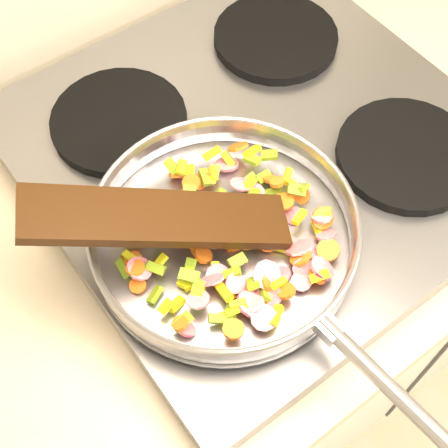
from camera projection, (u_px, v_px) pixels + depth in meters
cooktop at (259, 150)px, 0.87m from camera, size 0.60×0.60×0.04m
grate_fl at (241, 265)px, 0.75m from camera, size 0.19×0.19×0.02m
grate_fr at (407, 155)px, 0.84m from camera, size 0.19×0.19×0.02m
grate_bl at (119, 121)px, 0.87m from camera, size 0.19×0.19×0.02m
grate_br at (276, 37)px, 0.95m from camera, size 0.19×0.19×0.02m
saute_pan at (225, 232)px, 0.73m from camera, size 0.35×0.52×0.05m
vegetable_heap at (233, 240)px, 0.73m from camera, size 0.26×0.26×0.05m
wooden_spatula at (160, 218)px, 0.69m from camera, size 0.29×0.20×0.11m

